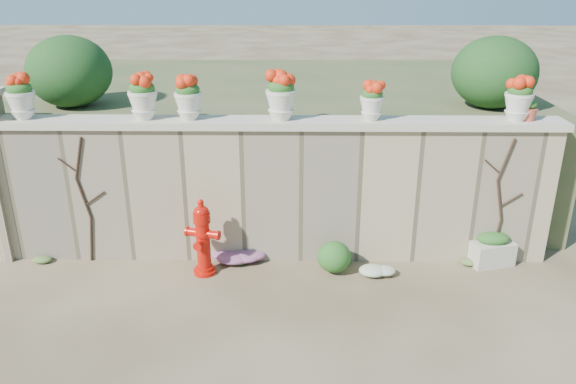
{
  "coord_description": "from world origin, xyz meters",
  "views": [
    {
      "loc": [
        0.32,
        -5.77,
        4.02
      ],
      "look_at": [
        0.23,
        1.4,
        1.18
      ],
      "focal_mm": 35.0,
      "sensor_mm": 36.0,
      "label": 1
    }
  ],
  "objects_px": {
    "planter_box": "(492,249)",
    "urn_pot_0": "(21,97)",
    "terracotta_pot": "(529,111)",
    "fire_hydrant": "(203,237)"
  },
  "relations": [
    {
      "from": "fire_hydrant",
      "to": "planter_box",
      "type": "bearing_deg",
      "value": 19.8
    },
    {
      "from": "urn_pot_0",
      "to": "terracotta_pot",
      "type": "distance_m",
      "value": 6.96
    },
    {
      "from": "fire_hydrant",
      "to": "urn_pot_0",
      "type": "distance_m",
      "value": 3.14
    },
    {
      "from": "urn_pot_0",
      "to": "terracotta_pot",
      "type": "bearing_deg",
      "value": 0.0
    },
    {
      "from": "planter_box",
      "to": "terracotta_pot",
      "type": "distance_m",
      "value": 2.03
    },
    {
      "from": "planter_box",
      "to": "urn_pot_0",
      "type": "distance_m",
      "value": 6.99
    },
    {
      "from": "urn_pot_0",
      "to": "terracotta_pot",
      "type": "height_order",
      "value": "urn_pot_0"
    },
    {
      "from": "planter_box",
      "to": "terracotta_pot",
      "type": "bearing_deg",
      "value": 22.94
    },
    {
      "from": "urn_pot_0",
      "to": "planter_box",
      "type": "bearing_deg",
      "value": -2.16
    },
    {
      "from": "terracotta_pot",
      "to": "urn_pot_0",
      "type": "bearing_deg",
      "value": 180.0
    }
  ]
}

